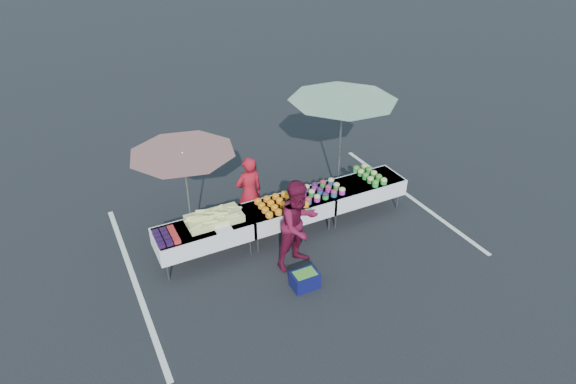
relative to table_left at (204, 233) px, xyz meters
name	(u,v)px	position (x,y,z in m)	size (l,w,h in m)	color
ground	(288,232)	(1.80, 0.00, -0.58)	(80.00, 80.00, 0.00)	black
stripe_left	(134,279)	(-1.40, 0.00, -0.58)	(0.10, 5.00, 0.00)	silver
stripe_right	(408,196)	(5.00, 0.00, -0.58)	(0.10, 5.00, 0.00)	silver
table_left	(204,233)	(0.00, 0.00, 0.00)	(1.86, 0.81, 0.75)	white
table_center	(288,209)	(1.80, 0.00, 0.00)	(1.86, 0.81, 0.75)	white
table_right	(361,189)	(3.60, 0.00, 0.00)	(1.86, 0.81, 0.75)	white
berry_punnets	(166,237)	(-0.71, -0.06, 0.21)	(0.40, 0.54, 0.08)	black
corn_pile	(214,218)	(0.24, 0.04, 0.26)	(1.16, 0.57, 0.26)	#CFDC71
plastic_bags	(223,229)	(0.30, -0.30, 0.19)	(0.30, 0.25, 0.05)	white
carrot_bowls	(282,203)	(1.65, -0.01, 0.22)	(0.95, 0.69, 0.11)	orange
potato_cups	(320,190)	(2.55, 0.00, 0.25)	(0.94, 0.58, 0.16)	#21519D
bean_baskets	(370,175)	(3.86, 0.08, 0.24)	(0.36, 0.86, 0.15)	green
vendor	(249,192)	(1.22, 0.63, 0.22)	(0.59, 0.39, 1.61)	maroon
customer	(299,225)	(1.53, -0.96, 0.32)	(0.87, 0.68, 1.80)	maroon
umbrella_left	(184,161)	(-0.05, 0.64, 1.27)	(2.30, 2.30, 2.04)	black
umbrella_right	(342,108)	(3.51, 0.80, 1.59)	(2.98, 2.98, 2.40)	black
storage_bin	(305,280)	(1.32, -1.60, -0.42)	(0.49, 0.36, 0.31)	#0E1047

